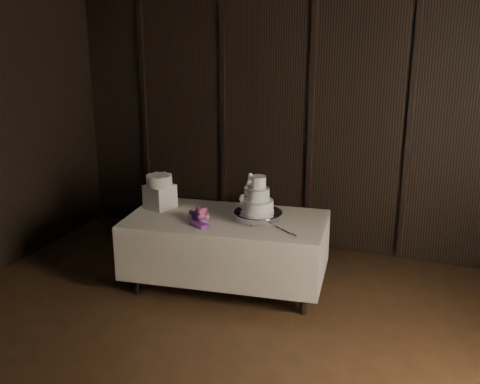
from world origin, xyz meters
The scene contains 8 objects.
room centered at (0.00, 0.00, 1.50)m, with size 6.08×7.08×3.08m.
display_table centered at (-0.50, 2.08, 0.42)m, with size 2.10×1.27×0.76m.
cake_stand centered at (-0.17, 2.13, 0.81)m, with size 0.48×0.48×0.09m, color silver.
wedding_cake centered at (-0.20, 2.11, 0.99)m, with size 0.35×0.31×0.37m.
bouquet centered at (-0.69, 1.89, 0.82)m, with size 0.29×0.39×0.19m, color #BB4E5F, non-canonical shape.
box_pedestal centered at (-1.27, 2.13, 0.89)m, with size 0.26×0.26×0.25m, color white.
small_cake centered at (-1.27, 2.13, 1.06)m, with size 0.27×0.27×0.11m, color white.
cake_knife centered at (0.13, 1.95, 0.77)m, with size 0.37×0.02×0.01m, color silver.
Camera 1 is at (1.53, -2.83, 2.65)m, focal length 42.00 mm.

